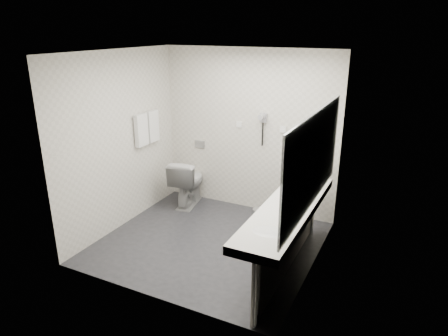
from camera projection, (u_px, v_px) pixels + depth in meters
The scene contains 29 objects.
floor at pixel (209, 242), 5.48m from camera, with size 2.80×2.80×0.00m, color #27272D.
ceiling at pixel (207, 52), 4.64m from camera, with size 2.80×2.80×0.00m, color white.
wall_back at pixel (248, 132), 6.16m from camera, with size 2.80×2.80×0.00m, color silver.
wall_front at pixel (146, 191), 3.96m from camera, with size 2.80×2.80×0.00m, color silver.
wall_left at pixel (120, 142), 5.64m from camera, with size 2.60×2.60×0.00m, color silver.
wall_right at pixel (319, 172), 4.48m from camera, with size 2.60×2.60×0.00m, color silver.
vanity_counter at pixel (287, 210), 4.57m from camera, with size 0.55×2.20×0.10m, color white.
vanity_panel at pixel (287, 244), 4.71m from camera, with size 0.03×2.15×0.75m, color gray.
vanity_post_near at pixel (257, 295), 3.81m from camera, with size 0.06×0.06×0.75m, color silver.
vanity_post_far at pixel (313, 210), 5.57m from camera, with size 0.06×0.06×0.75m, color silver.
mirror at pixel (314, 159), 4.25m from camera, with size 0.02×2.20×1.05m, color #B2BCC6.
basin_near at pixel (267, 233), 4.01m from camera, with size 0.40×0.31×0.05m, color white.
basin_far at pixel (303, 188), 5.11m from camera, with size 0.40×0.31×0.05m, color white.
faucet_near at pixel (287, 229), 3.90m from camera, with size 0.04×0.04×0.15m, color silver.
faucet_far at pixel (319, 184), 5.00m from camera, with size 0.04×0.04×0.15m, color silver.
soap_bottle_a at pixel (295, 199), 4.64m from camera, with size 0.05×0.05×0.10m, color silver.
glass_left at pixel (310, 196), 4.69m from camera, with size 0.06×0.06×0.12m, color silver.
toilet at pixel (188, 182), 6.54m from camera, with size 0.44×0.77×0.78m, color white.
flush_plate at pixel (200, 144), 6.60m from camera, with size 0.18×0.02×0.12m, color #B2B5BA.
pedal_bin at pixel (259, 219), 5.84m from camera, with size 0.20×0.20×0.28m, color #B2B5BA.
bin_lid at pixel (260, 210), 5.80m from camera, with size 0.20×0.20×0.01m, color #B2B5BA.
towel_rail at pixel (146, 114), 5.99m from camera, with size 0.02×0.02×0.62m, color silver.
towel_near at pixel (141, 130), 5.94m from camera, with size 0.07×0.24×0.48m, color white.
towel_far at pixel (153, 126), 6.18m from camera, with size 0.07×0.24×0.48m, color white.
dryer_cradle at pixel (263, 118), 5.95m from camera, with size 0.10×0.04×0.14m, color #9A999E.
dryer_barrel at pixel (262, 117), 5.88m from camera, with size 0.08×0.08×0.14m, color #9A999E.
dryer_cord at pixel (263, 134), 6.02m from camera, with size 0.02×0.02×0.35m, color black.
switch_plate_a at pixel (239, 125), 6.18m from camera, with size 0.09×0.02×0.09m, color white.
switch_plate_b at pixel (283, 129), 5.89m from camera, with size 0.09×0.02×0.09m, color white.
Camera 1 is at (2.31, -4.24, 2.78)m, focal length 32.27 mm.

